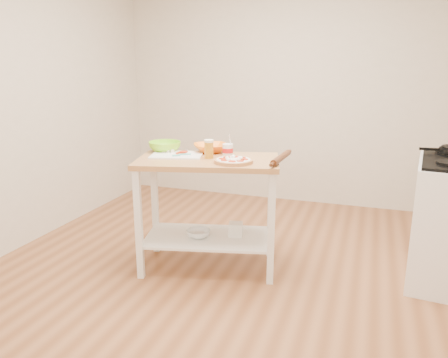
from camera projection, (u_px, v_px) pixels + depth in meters
The scene contains 13 objects.
room_shell at pixel (229, 103), 2.96m from camera, with size 4.04×4.54×2.74m.
prep_island at pixel (208, 191), 3.43m from camera, with size 1.19×0.83×0.90m.
pizza at pixel (234, 161), 3.22m from camera, with size 0.29×0.29×0.05m.
cutting_board at pixel (177, 155), 3.48m from camera, with size 0.46×0.39×0.04m.
spatula at pixel (181, 155), 3.42m from camera, with size 0.12×0.12×0.01m.
knife at pixel (167, 149), 3.65m from camera, with size 0.26×0.12×0.01m.
orange_bowl at pixel (211, 148), 3.61m from camera, with size 0.28×0.28×0.07m, color orange.
green_bowl at pixel (165, 147), 3.63m from camera, with size 0.27×0.27×0.08m, color #8BE422.
beer_pint at pixel (209, 149), 3.36m from camera, with size 0.07×0.07×0.14m.
yogurt_tub at pixel (228, 150), 3.43m from camera, with size 0.08×0.08×0.18m.
rolling_pin at pixel (281, 158), 3.27m from camera, with size 0.05×0.05×0.42m, color #562A13.
shelf_glass_bowl at pixel (199, 233), 3.50m from camera, with size 0.19×0.19×0.06m, color silver.
shelf_bin at pixel (236, 229), 3.52m from camera, with size 0.11×0.11×0.11m, color white.
Camera 1 is at (0.94, -2.84, 1.61)m, focal length 35.00 mm.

